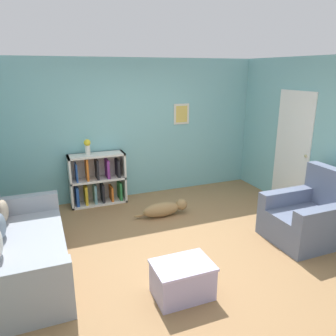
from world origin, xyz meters
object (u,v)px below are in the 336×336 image
object	(u,v)px
couch	(20,252)
dog	(165,209)
bookshelf	(98,180)
vase	(87,146)
recliner_chair	(310,217)
coffee_table	(182,279)

from	to	relation	value
couch	dog	size ratio (longest dim) A/B	2.21
bookshelf	vase	bearing A→B (deg)	-171.98
recliner_chair	dog	xyz separation A→B (m)	(-1.68, 1.50, -0.21)
bookshelf	vase	world-z (taller)	vase
bookshelf	coffee_table	xyz separation A→B (m)	(0.37, -2.97, -0.23)
couch	dog	xyz separation A→B (m)	(2.21, 0.89, -0.16)
vase	recliner_chair	bearing A→B (deg)	-41.80
recliner_chair	vase	xyz separation A→B (m)	(-2.76, 2.47, 0.76)
recliner_chair	coffee_table	world-z (taller)	recliner_chair
couch	coffee_table	world-z (taller)	couch
recliner_chair	vase	bearing A→B (deg)	138.20
dog	vase	world-z (taller)	vase
recliner_chair	coffee_table	xyz separation A→B (m)	(-2.25, -0.48, -0.13)
couch	coffee_table	distance (m)	1.98
coffee_table	vase	world-z (taller)	vase
dog	coffee_table	bearing A→B (deg)	-105.86
dog	recliner_chair	bearing A→B (deg)	-41.68
couch	dog	world-z (taller)	couch
vase	couch	bearing A→B (deg)	-121.34
bookshelf	recliner_chair	world-z (taller)	recliner_chair
bookshelf	vase	size ratio (longest dim) A/B	3.57
bookshelf	coffee_table	world-z (taller)	bookshelf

